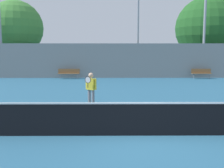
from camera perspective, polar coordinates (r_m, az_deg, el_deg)
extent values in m
plane|color=#285B7A|center=(8.27, 7.29, -11.07)|extent=(100.00, 100.00, 0.00)
cube|color=black|center=(8.13, 7.35, -7.76)|extent=(9.97, 0.03, 0.99)
cube|color=white|center=(8.01, 7.41, -4.17)|extent=(9.97, 0.04, 0.05)
cylinder|color=slate|center=(12.36, -4.96, -2.99)|extent=(0.14, 0.14, 0.77)
cylinder|color=slate|center=(12.26, -4.15, -3.07)|extent=(0.14, 0.14, 0.77)
cube|color=yellow|center=(12.21, -4.59, -0.02)|extent=(0.42, 0.35, 0.53)
cylinder|color=yellow|center=(12.33, -5.52, 0.08)|extent=(0.10, 0.10, 0.51)
cylinder|color=yellow|center=(12.09, -3.63, -0.05)|extent=(0.10, 0.10, 0.51)
sphere|color=#DBAD89|center=(12.16, -4.61, 1.91)|extent=(0.23, 0.23, 0.23)
cylinder|color=black|center=(11.98, -5.27, -0.29)|extent=(0.03, 0.03, 0.22)
torus|color=black|center=(11.94, -5.29, 0.93)|extent=(0.29, 0.16, 0.31)
cylinder|color=silver|center=(11.94, -5.29, 0.93)|extent=(0.24, 0.13, 0.27)
cube|color=brown|center=(24.18, -9.40, 2.26)|extent=(1.97, 0.40, 0.04)
cylinder|color=gray|center=(24.34, -11.23, 1.66)|extent=(0.06, 0.06, 0.46)
cylinder|color=gray|center=(24.09, -7.53, 1.68)|extent=(0.06, 0.06, 0.46)
cube|color=brown|center=(24.34, -9.35, 2.81)|extent=(1.97, 0.04, 0.40)
cube|color=brown|center=(25.32, 18.93, 2.19)|extent=(1.81, 0.40, 0.04)
cylinder|color=gray|center=(25.11, 17.35, 1.64)|extent=(0.06, 0.06, 0.46)
cylinder|color=gray|center=(25.59, 20.43, 1.61)|extent=(0.06, 0.06, 0.46)
cube|color=brown|center=(25.47, 18.81, 2.72)|extent=(1.81, 0.04, 0.40)
cylinder|color=#939399|center=(25.66, 5.69, 14.56)|extent=(0.21, 0.21, 11.64)
cylinder|color=#939399|center=(26.30, 19.46, 11.04)|extent=(0.22, 0.22, 8.92)
cube|color=gray|center=(24.63, 2.09, 5.08)|extent=(26.48, 0.06, 3.22)
cylinder|color=brown|center=(29.93, -19.92, 4.50)|extent=(0.44, 0.44, 2.64)
sphere|color=#428438|center=(29.99, -20.23, 11.40)|extent=(5.72, 5.72, 5.72)
cylinder|color=brown|center=(31.20, 19.53, 4.32)|extent=(0.42, 0.42, 2.31)
sphere|color=#235B23|center=(31.26, 19.84, 11.38)|extent=(6.73, 6.73, 6.73)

